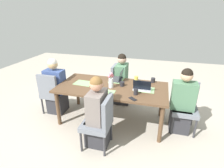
% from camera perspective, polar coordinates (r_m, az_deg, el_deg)
% --- Properties ---
extents(ground_plane, '(10.00, 10.00, 0.00)m').
position_cam_1_polar(ground_plane, '(3.71, -0.00, -11.34)').
color(ground_plane, '#B2A899').
extents(dining_table, '(2.06, 1.00, 0.74)m').
position_cam_1_polar(dining_table, '(3.38, -0.00, -1.92)').
color(dining_table, brown).
rests_on(dining_table, ground_plane).
extents(chair_far_left_near, '(0.44, 0.44, 0.90)m').
position_cam_1_polar(chair_far_left_near, '(2.80, -3.66, -11.64)').
color(chair_far_left_near, slate).
rests_on(chair_far_left_near, ground_plane).
extents(person_far_left_near, '(0.36, 0.40, 1.19)m').
position_cam_1_polar(person_far_left_near, '(2.85, -4.72, -10.29)').
color(person_far_left_near, '#2D2D33').
rests_on(person_far_left_near, ground_plane).
extents(chair_near_left_mid, '(0.44, 0.44, 0.90)m').
position_cam_1_polar(chair_near_left_mid, '(4.21, 2.24, 0.71)').
color(chair_near_left_mid, slate).
rests_on(chair_near_left_mid, ground_plane).
extents(person_near_left_mid, '(0.36, 0.40, 1.19)m').
position_cam_1_polar(person_near_left_mid, '(4.13, 3.06, 0.66)').
color(person_near_left_mid, '#2D2D33').
rests_on(person_near_left_mid, ground_plane).
extents(chair_head_left_left_far, '(0.44, 0.44, 0.90)m').
position_cam_1_polar(chair_head_left_left_far, '(3.49, 22.41, -6.00)').
color(chair_head_left_left_far, slate).
rests_on(chair_head_left_left_far, ground_plane).
extents(person_head_left_left_far, '(0.40, 0.36, 1.19)m').
position_cam_1_polar(person_head_left_left_far, '(3.41, 21.59, -6.10)').
color(person_head_left_left_far, '#2D2D33').
rests_on(person_head_left_left_far, ground_plane).
extents(chair_head_right_right_near, '(0.44, 0.44, 0.90)m').
position_cam_1_polar(chair_head_right_right_near, '(3.92, -18.89, -2.29)').
color(chair_head_right_right_near, slate).
rests_on(chair_head_right_right_near, ground_plane).
extents(person_head_right_right_near, '(0.40, 0.36, 1.19)m').
position_cam_1_polar(person_head_right_right_near, '(3.94, -17.62, -1.60)').
color(person_head_right_right_near, '#2D2D33').
rests_on(person_head_right_right_near, ground_plane).
extents(flower_vase, '(0.11, 0.11, 0.30)m').
position_cam_1_polar(flower_vase, '(3.25, -0.35, 1.41)').
color(flower_vase, silver).
rests_on(flower_vase, dining_table).
extents(placemat_far_left_near, '(0.28, 0.38, 0.00)m').
position_cam_1_polar(placemat_far_left_near, '(3.05, -2.03, -3.19)').
color(placemat_far_left_near, '#7FAD70').
rests_on(placemat_far_left_near, dining_table).
extents(placemat_near_left_mid, '(0.28, 0.37, 0.00)m').
position_cam_1_polar(placemat_near_left_mid, '(3.65, 1.51, 1.29)').
color(placemat_near_left_mid, '#7FAD70').
rests_on(placemat_near_left_mid, dining_table).
extents(placemat_head_left_left_far, '(0.36, 0.26, 0.00)m').
position_cam_1_polar(placemat_head_left_left_far, '(3.27, 10.35, -1.76)').
color(placemat_head_left_left_far, '#7FAD70').
rests_on(placemat_head_left_left_far, dining_table).
extents(placemat_head_right_right_near, '(0.38, 0.29, 0.00)m').
position_cam_1_polar(placemat_head_right_right_near, '(3.54, -9.13, 0.30)').
color(placemat_head_right_right_near, '#7FAD70').
rests_on(placemat_head_right_right_near, dining_table).
extents(laptop_head_left_left_far, '(0.32, 0.22, 0.21)m').
position_cam_1_polar(laptop_head_left_left_far, '(3.23, 9.64, -1.19)').
color(laptop_head_left_left_far, silver).
rests_on(laptop_head_left_left_far, dining_table).
extents(laptop_near_left_mid, '(0.22, 0.32, 0.21)m').
position_cam_1_polar(laptop_near_left_mid, '(3.64, 1.99, 1.95)').
color(laptop_near_left_mid, '#38383D').
rests_on(laptop_near_left_mid, dining_table).
extents(coffee_mug_near_left, '(0.09, 0.09, 0.09)m').
position_cam_1_polar(coffee_mug_near_left, '(3.36, 3.31, 0.03)').
color(coffee_mug_near_left, '#232328').
rests_on(coffee_mug_near_left, dining_table).
extents(coffee_mug_near_right, '(0.08, 0.08, 0.09)m').
position_cam_1_polar(coffee_mug_near_right, '(3.62, 13.08, 1.22)').
color(coffee_mug_near_right, '#232328').
rests_on(coffee_mug_near_right, dining_table).
extents(coffee_mug_centre_left, '(0.08, 0.08, 0.10)m').
position_cam_1_polar(coffee_mug_centre_left, '(3.04, 7.68, -2.49)').
color(coffee_mug_centre_left, '#232328').
rests_on(coffee_mug_centre_left, dining_table).
extents(coffee_mug_centre_right, '(0.08, 0.08, 0.10)m').
position_cam_1_polar(coffee_mug_centre_right, '(3.63, 7.80, 1.75)').
color(coffee_mug_centre_right, '#DBC64C').
rests_on(coffee_mug_centre_right, dining_table).
extents(phone_black, '(0.16, 0.15, 0.01)m').
position_cam_1_polar(phone_black, '(2.90, 6.73, -4.79)').
color(phone_black, black).
rests_on(phone_black, dining_table).
extents(phone_silver, '(0.09, 0.16, 0.01)m').
position_cam_1_polar(phone_silver, '(3.37, -3.60, -0.62)').
color(phone_silver, silver).
rests_on(phone_silver, dining_table).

